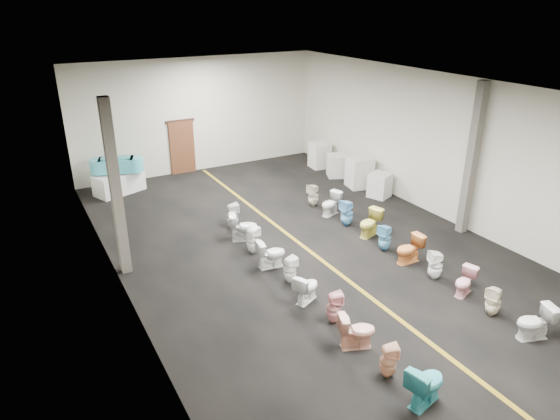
# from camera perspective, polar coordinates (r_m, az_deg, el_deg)

# --- Properties ---
(floor) EXTENTS (16.00, 16.00, 0.00)m
(floor) POSITION_cam_1_polar(r_m,az_deg,el_deg) (14.35, 2.58, -4.08)
(floor) COLOR black
(floor) RESTS_ON ground
(ceiling) EXTENTS (16.00, 16.00, 0.00)m
(ceiling) POSITION_cam_1_polar(r_m,az_deg,el_deg) (12.94, 2.94, 13.96)
(ceiling) COLOR black
(ceiling) RESTS_ON ground
(wall_back) EXTENTS (10.00, 0.00, 10.00)m
(wall_back) POSITION_cam_1_polar(r_m,az_deg,el_deg) (20.47, -9.28, 10.64)
(wall_back) COLOR #BCB8A0
(wall_back) RESTS_ON ground
(wall_left) EXTENTS (0.00, 16.00, 16.00)m
(wall_left) POSITION_cam_1_polar(r_m,az_deg,el_deg) (11.79, -18.44, 0.50)
(wall_left) COLOR #BCB8A0
(wall_left) RESTS_ON ground
(wall_right) EXTENTS (0.00, 16.00, 16.00)m
(wall_right) POSITION_cam_1_polar(r_m,az_deg,el_deg) (16.56, 17.76, 6.93)
(wall_right) COLOR #BCB8A0
(wall_right) RESTS_ON ground
(aisle_stripe) EXTENTS (0.12, 15.60, 0.01)m
(aisle_stripe) POSITION_cam_1_polar(r_m,az_deg,el_deg) (14.34, 2.58, -4.07)
(aisle_stripe) COLOR olive
(aisle_stripe) RESTS_ON floor
(back_door) EXTENTS (1.00, 0.10, 2.10)m
(back_door) POSITION_cam_1_polar(r_m,az_deg,el_deg) (20.45, -11.12, 7.03)
(back_door) COLOR #562D19
(back_door) RESTS_ON floor
(door_frame) EXTENTS (1.15, 0.08, 0.10)m
(door_frame) POSITION_cam_1_polar(r_m,az_deg,el_deg) (20.20, -11.36, 9.95)
(door_frame) COLOR #331C11
(door_frame) RESTS_ON back_door
(column_left) EXTENTS (0.25, 0.25, 4.50)m
(column_left) POSITION_cam_1_polar(r_m,az_deg,el_deg) (12.75, -18.28, 2.21)
(column_left) COLOR #59544C
(column_left) RESTS_ON floor
(column_right) EXTENTS (0.25, 0.25, 4.50)m
(column_right) POSITION_cam_1_polar(r_m,az_deg,el_deg) (15.43, 21.07, 5.35)
(column_right) COLOR #59544C
(column_right) RESTS_ON floor
(display_table) EXTENTS (1.90, 1.42, 0.76)m
(display_table) POSITION_cam_1_polar(r_m,az_deg,el_deg) (19.01, -17.92, 2.98)
(display_table) COLOR silver
(display_table) RESTS_ON floor
(bathtub) EXTENTS (1.80, 1.03, 0.55)m
(bathtub) POSITION_cam_1_polar(r_m,az_deg,el_deg) (18.80, -18.18, 4.96)
(bathtub) COLOR #42AFBF
(bathtub) RESTS_ON display_table
(appliance_crate_a) EXTENTS (0.88, 0.88, 0.87)m
(appliance_crate_a) POSITION_cam_1_polar(r_m,az_deg,el_deg) (18.04, 11.33, 2.79)
(appliance_crate_a) COLOR beige
(appliance_crate_a) RESTS_ON floor
(appliance_crate_b) EXTENTS (0.97, 0.97, 1.14)m
(appliance_crate_b) POSITION_cam_1_polar(r_m,az_deg,el_deg) (18.86, 9.06, 4.28)
(appliance_crate_b) COLOR beige
(appliance_crate_b) RESTS_ON floor
(appliance_crate_c) EXTENTS (1.01, 1.01, 0.87)m
(appliance_crate_c) POSITION_cam_1_polar(r_m,az_deg,el_deg) (19.96, 6.59, 5.06)
(appliance_crate_c) COLOR beige
(appliance_crate_c) RESTS_ON floor
(appliance_crate_d) EXTENTS (0.80, 0.80, 1.05)m
(appliance_crate_d) POSITION_cam_1_polar(r_m,az_deg,el_deg) (20.95, 4.55, 6.28)
(appliance_crate_d) COLOR silver
(appliance_crate_d) RESTS_ON floor
(toilet_left_0) EXTENTS (0.88, 0.63, 0.82)m
(toilet_left_0) POSITION_cam_1_polar(r_m,az_deg,el_deg) (9.44, 16.31, -18.53)
(toilet_left_0) COLOR teal
(toilet_left_0) RESTS_ON floor
(toilet_left_1) EXTENTS (0.42, 0.41, 0.70)m
(toilet_left_1) POSITION_cam_1_polar(r_m,az_deg,el_deg) (9.84, 12.26, -16.47)
(toilet_left_1) COLOR #EFB38B
(toilet_left_1) RESTS_ON floor
(toilet_left_2) EXTENTS (0.85, 0.66, 0.76)m
(toilet_left_2) POSITION_cam_1_polar(r_m,az_deg,el_deg) (10.41, 8.75, -13.49)
(toilet_left_2) COLOR #EFAC92
(toilet_left_2) RESTS_ON floor
(toilet_left_3) EXTENTS (0.43, 0.42, 0.74)m
(toilet_left_3) POSITION_cam_1_polar(r_m,az_deg,el_deg) (11.04, 6.19, -11.01)
(toilet_left_3) COLOR pink
(toilet_left_3) RESTS_ON floor
(toilet_left_4) EXTENTS (0.80, 0.66, 0.71)m
(toilet_left_4) POSITION_cam_1_polar(r_m,az_deg,el_deg) (11.70, 3.05, -8.83)
(toilet_left_4) COLOR white
(toilet_left_4) RESTS_ON floor
(toilet_left_5) EXTENTS (0.35, 0.34, 0.70)m
(toilet_left_5) POSITION_cam_1_polar(r_m,az_deg,el_deg) (12.42, 1.15, -6.83)
(toilet_left_5) COLOR white
(toilet_left_5) RESTS_ON floor
(toilet_left_6) EXTENTS (0.80, 0.52, 0.77)m
(toilet_left_6) POSITION_cam_1_polar(r_m,az_deg,el_deg) (13.07, -1.05, -5.01)
(toilet_left_6) COLOR white
(toilet_left_6) RESTS_ON floor
(toilet_left_7) EXTENTS (0.46, 0.46, 0.76)m
(toilet_left_7) POSITION_cam_1_polar(r_m,az_deg,el_deg) (13.81, -3.14, -3.46)
(toilet_left_7) COLOR white
(toilet_left_7) RESTS_ON floor
(toilet_left_8) EXTENTS (0.93, 0.73, 0.83)m
(toilet_left_8) POSITION_cam_1_polar(r_m,az_deg,el_deg) (14.52, -4.20, -1.95)
(toilet_left_8) COLOR silver
(toilet_left_8) RESTS_ON floor
(toilet_left_9) EXTENTS (0.41, 0.40, 0.80)m
(toilet_left_9) POSITION_cam_1_polar(r_m,az_deg,el_deg) (15.34, -5.47, -0.65)
(toilet_left_9) COLOR silver
(toilet_left_9) RESTS_ON floor
(toilet_right_1) EXTENTS (0.85, 0.65, 0.77)m
(toilet_right_1) POSITION_cam_1_polar(r_m,az_deg,el_deg) (11.75, 27.10, -11.38)
(toilet_right_1) COLOR silver
(toilet_right_1) RESTS_ON floor
(toilet_right_2) EXTENTS (0.41, 0.41, 0.73)m
(toilet_right_2) POSITION_cam_1_polar(r_m,az_deg,el_deg) (12.15, 23.19, -9.55)
(toilet_right_2) COLOR #F2E2C3
(toilet_right_2) RESTS_ON floor
(toilet_right_3) EXTENTS (0.74, 0.57, 0.67)m
(toilet_right_3) POSITION_cam_1_polar(r_m,az_deg,el_deg) (12.72, 20.37, -7.71)
(toilet_right_3) COLOR #FBB1BA
(toilet_right_3) RESTS_ON floor
(toilet_right_4) EXTENTS (0.44, 0.43, 0.78)m
(toilet_right_4) POSITION_cam_1_polar(r_m,az_deg,el_deg) (13.12, 17.35, -6.04)
(toilet_right_4) COLOR white
(toilet_right_4) RESTS_ON floor
(toilet_right_5) EXTENTS (0.76, 0.44, 0.77)m
(toilet_right_5) POSITION_cam_1_polar(r_m,az_deg,el_deg) (13.72, 14.55, -4.37)
(toilet_right_5) COLOR orange
(toilet_right_5) RESTS_ON floor
(toilet_right_6) EXTENTS (0.43, 0.42, 0.79)m
(toilet_right_6) POSITION_cam_1_polar(r_m,az_deg,el_deg) (14.20, 11.90, -3.11)
(toilet_right_6) COLOR #66B1D6
(toilet_right_6) RESTS_ON floor
(toilet_right_7) EXTENTS (0.89, 0.68, 0.81)m
(toilet_right_7) POSITION_cam_1_polar(r_m,az_deg,el_deg) (14.99, 10.24, -1.49)
(toilet_right_7) COLOR #DACC53
(toilet_right_7) RESTS_ON floor
(toilet_right_8) EXTENTS (0.42, 0.42, 0.85)m
(toilet_right_8) POSITION_cam_1_polar(r_m,az_deg,el_deg) (15.54, 7.65, -0.34)
(toilet_right_8) COLOR #6DB2E4
(toilet_right_8) RESTS_ON floor
(toilet_right_9) EXTENTS (0.85, 0.65, 0.76)m
(toilet_right_9) POSITION_cam_1_polar(r_m,az_deg,el_deg) (16.29, 5.82, 0.71)
(toilet_right_9) COLOR white
(toilet_right_9) RESTS_ON floor
(toilet_right_10) EXTENTS (0.46, 0.45, 0.79)m
(toilet_right_10) POSITION_cam_1_polar(r_m,az_deg,el_deg) (16.92, 3.82, 1.69)
(toilet_right_10) COLOR beige
(toilet_right_10) RESTS_ON floor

